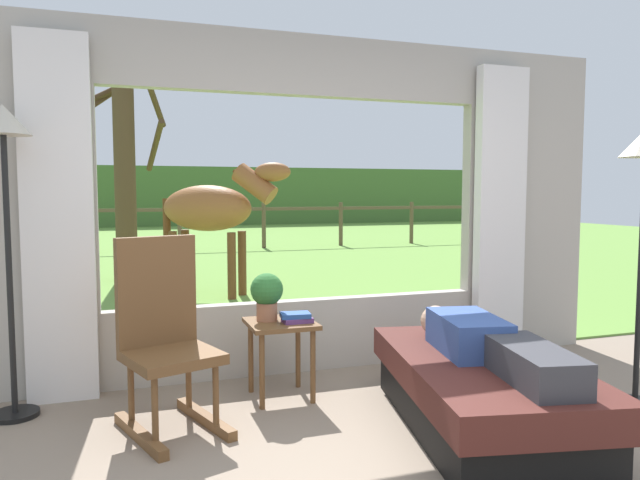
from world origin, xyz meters
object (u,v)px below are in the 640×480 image
at_px(potted_plant, 267,293).
at_px(horse, 213,209).
at_px(reclining_person, 487,343).
at_px(rocking_chair, 165,335).
at_px(floor_lamp_left, 5,166).
at_px(side_table, 281,335).
at_px(book_stack, 296,317).
at_px(recliner_sofa, 481,392).
at_px(pasture_tree, 126,171).

relative_size(potted_plant, horse, 0.18).
relative_size(reclining_person, rocking_chair, 1.28).
bearing_deg(floor_lamp_left, rocking_chair, -27.23).
height_order(reclining_person, side_table, reclining_person).
bearing_deg(reclining_person, horse, 110.94).
bearing_deg(book_stack, reclining_person, -44.95).
bearing_deg(book_stack, horse, 89.17).
distance_m(rocking_chair, book_stack, 0.88).
distance_m(recliner_sofa, potted_plant, 1.49).
bearing_deg(side_table, pasture_tree, 98.70).
height_order(book_stack, horse, horse).
bearing_deg(book_stack, floor_lamp_left, 171.72).
relative_size(recliner_sofa, pasture_tree, 0.57).
bearing_deg(book_stack, potted_plant, 144.87).
relative_size(rocking_chair, side_table, 2.15).
distance_m(side_table, horse, 4.04).
bearing_deg(pasture_tree, floor_lamp_left, -97.56).
bearing_deg(reclining_person, side_table, 147.43).
bearing_deg(reclining_person, pasture_tree, 116.83).
distance_m(book_stack, floor_lamp_left, 2.01).
bearing_deg(reclining_person, floor_lamp_left, 168.10).
bearing_deg(side_table, rocking_chair, -161.53).
distance_m(reclining_person, horse, 5.02).
height_order(floor_lamp_left, pasture_tree, pasture_tree).
xyz_separation_m(side_table, potted_plant, (-0.08, 0.06, 0.28)).
distance_m(recliner_sofa, side_table, 1.33).
distance_m(side_table, book_stack, 0.17).
distance_m(potted_plant, horse, 3.95).
bearing_deg(floor_lamp_left, side_table, -6.68).
relative_size(recliner_sofa, side_table, 3.55).
distance_m(rocking_chair, side_table, 0.82).
height_order(recliner_sofa, horse, horse).
bearing_deg(rocking_chair, book_stack, -5.76).
relative_size(floor_lamp_left, pasture_tree, 0.58).
bearing_deg(rocking_chair, horse, 59.07).
height_order(floor_lamp_left, horse, floor_lamp_left).
bearing_deg(recliner_sofa, floor_lamp_left, 169.02).
bearing_deg(pasture_tree, side_table, -81.30).
relative_size(rocking_chair, horse, 0.65).
height_order(reclining_person, horse, horse).
bearing_deg(pasture_tree, recliner_sofa, -74.54).
distance_m(rocking_chair, pasture_tree, 6.21).
xyz_separation_m(reclining_person, side_table, (-0.97, 0.94, -0.10)).
height_order(side_table, floor_lamp_left, floor_lamp_left).
bearing_deg(rocking_chair, recliner_sofa, -38.59).
bearing_deg(book_stack, rocking_chair, -167.08).
height_order(recliner_sofa, floor_lamp_left, floor_lamp_left).
distance_m(floor_lamp_left, pasture_tree, 5.70).
relative_size(rocking_chair, floor_lamp_left, 0.59).
height_order(side_table, horse, horse).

